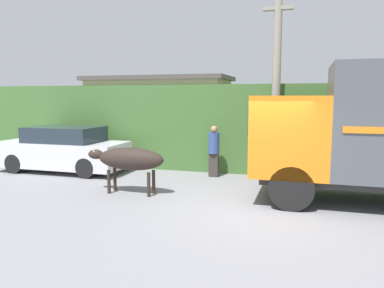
# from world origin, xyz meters

# --- Properties ---
(ground_plane) EXTENTS (60.00, 60.00, 0.00)m
(ground_plane) POSITION_xyz_m (0.00, 0.00, 0.00)
(ground_plane) COLOR gray
(hillside_embankment) EXTENTS (32.00, 6.03, 3.01)m
(hillside_embankment) POSITION_xyz_m (0.00, 6.71, 1.51)
(hillside_embankment) COLOR #426B33
(hillside_embankment) RESTS_ON ground_plane
(building_backdrop) EXTENTS (5.57, 2.70, 3.37)m
(building_backdrop) POSITION_xyz_m (-4.43, 5.16, 1.70)
(building_backdrop) COLOR #C6B793
(building_backdrop) RESTS_ON ground_plane
(brown_cow) EXTENTS (2.22, 0.61, 1.25)m
(brown_cow) POSITION_xyz_m (-3.39, 0.36, 0.93)
(brown_cow) COLOR #2D231E
(brown_cow) RESTS_ON ground_plane
(parked_suv) EXTENTS (4.49, 1.73, 1.57)m
(parked_suv) POSITION_xyz_m (-6.94, 2.42, 0.77)
(parked_suv) COLOR silver
(parked_suv) RESTS_ON ground_plane
(pedestrian_on_hill) EXTENTS (0.37, 0.37, 1.66)m
(pedestrian_on_hill) POSITION_xyz_m (-1.71, 3.10, 0.91)
(pedestrian_on_hill) COLOR #38332D
(pedestrian_on_hill) RESTS_ON ground_plane
(utility_pole) EXTENTS (0.90, 0.26, 5.95)m
(utility_pole) POSITION_xyz_m (0.20, 3.31, 3.08)
(utility_pole) COLOR gray
(utility_pole) RESTS_ON ground_plane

